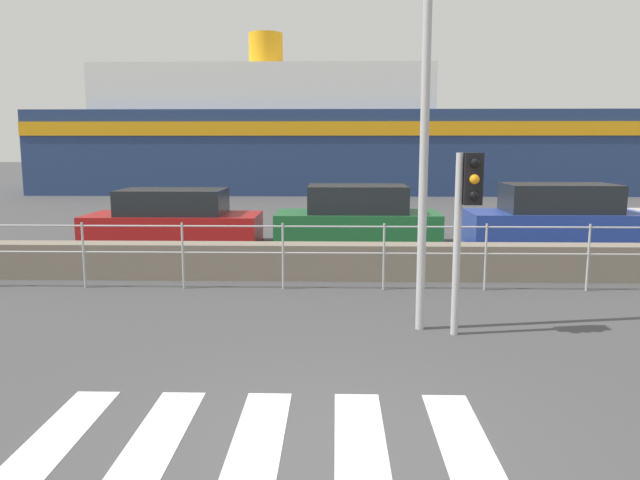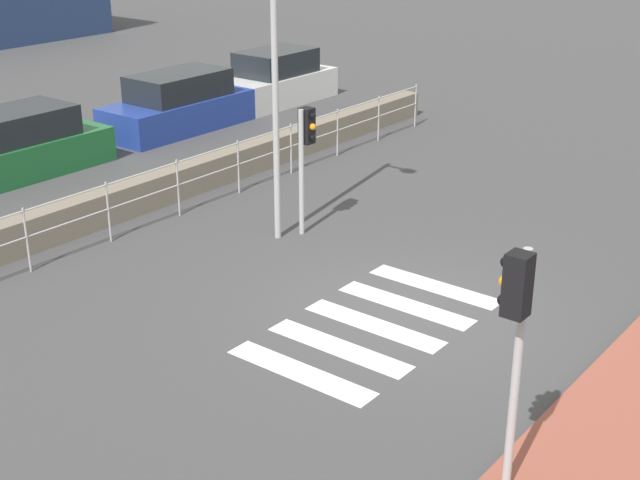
{
  "view_description": "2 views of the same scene",
  "coord_description": "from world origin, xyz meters",
  "px_view_note": "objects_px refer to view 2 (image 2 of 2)",
  "views": [
    {
      "loc": [
        0.04,
        -4.95,
        2.58
      ],
      "look_at": [
        -0.14,
        2.0,
        1.5
      ],
      "focal_mm": 35.0,
      "sensor_mm": 36.0,
      "label": 1
    },
    {
      "loc": [
        -10.8,
        -6.9,
        6.41
      ],
      "look_at": [
        -0.71,
        1.0,
        1.2
      ],
      "focal_mm": 50.0,
      "sensor_mm": 36.0,
      "label": 2
    }
  ],
  "objects_px": {
    "parked_car_green": "(20,147)",
    "streetlamp": "(280,26)",
    "traffic_light_near": "(516,323)",
    "parked_car_blue": "(180,105)",
    "traffic_light_far": "(305,143)",
    "parked_car_white": "(276,80)"
  },
  "relations": [
    {
      "from": "traffic_light_near",
      "to": "streetlamp",
      "type": "xyz_separation_m",
      "value": [
        4.41,
        6.89,
        1.82
      ]
    },
    {
      "from": "streetlamp",
      "to": "parked_car_green",
      "type": "distance_m",
      "value": 8.21
    },
    {
      "from": "parked_car_green",
      "to": "streetlamp",
      "type": "bearing_deg",
      "value": -85.1
    },
    {
      "from": "traffic_light_near",
      "to": "parked_car_green",
      "type": "distance_m",
      "value": 14.92
    },
    {
      "from": "parked_car_green",
      "to": "parked_car_white",
      "type": "bearing_deg",
      "value": -0.0
    },
    {
      "from": "traffic_light_far",
      "to": "parked_car_green",
      "type": "distance_m",
      "value": 7.75
    },
    {
      "from": "traffic_light_far",
      "to": "streetlamp",
      "type": "xyz_separation_m",
      "value": [
        -0.55,
        0.11,
        2.21
      ]
    },
    {
      "from": "traffic_light_near",
      "to": "parked_car_blue",
      "type": "xyz_separation_m",
      "value": [
        8.86,
        14.35,
        -1.53
      ]
    },
    {
      "from": "traffic_light_far",
      "to": "parked_car_white",
      "type": "relative_size",
      "value": 0.63
    },
    {
      "from": "streetlamp",
      "to": "parked_car_blue",
      "type": "xyz_separation_m",
      "value": [
        4.45,
        7.46,
        -3.35
      ]
    },
    {
      "from": "parked_car_blue",
      "to": "parked_car_white",
      "type": "distance_m",
      "value": 4.04
    },
    {
      "from": "traffic_light_far",
      "to": "streetlamp",
      "type": "height_order",
      "value": "streetlamp"
    },
    {
      "from": "traffic_light_far",
      "to": "parked_car_blue",
      "type": "height_order",
      "value": "traffic_light_far"
    },
    {
      "from": "traffic_light_near",
      "to": "parked_car_blue",
      "type": "relative_size",
      "value": 0.67
    },
    {
      "from": "streetlamp",
      "to": "parked_car_white",
      "type": "relative_size",
      "value": 1.68
    },
    {
      "from": "parked_car_green",
      "to": "parked_car_blue",
      "type": "xyz_separation_m",
      "value": [
        5.08,
        -0.0,
        0.02
      ]
    },
    {
      "from": "traffic_light_far",
      "to": "parked_car_blue",
      "type": "xyz_separation_m",
      "value": [
        3.9,
        7.57,
        -1.14
      ]
    },
    {
      "from": "traffic_light_near",
      "to": "parked_car_white",
      "type": "xyz_separation_m",
      "value": [
        12.9,
        14.35,
        -1.52
      ]
    },
    {
      "from": "traffic_light_near",
      "to": "parked_car_white",
      "type": "relative_size",
      "value": 0.76
    },
    {
      "from": "traffic_light_near",
      "to": "streetlamp",
      "type": "distance_m",
      "value": 8.38
    },
    {
      "from": "parked_car_green",
      "to": "parked_car_blue",
      "type": "bearing_deg",
      "value": -0.0
    },
    {
      "from": "parked_car_blue",
      "to": "parked_car_white",
      "type": "bearing_deg",
      "value": 0.0
    }
  ]
}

